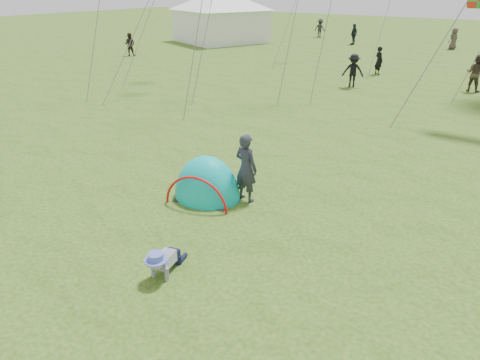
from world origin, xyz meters
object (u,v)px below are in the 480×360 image
Objects in this scene: event_marquee at (220,14)px; standing_adult at (246,168)px; crawling_toddler at (163,260)px; popup_tent at (207,197)px.

standing_adult is at bearing -30.56° from event_marquee.
event_marquee is (-19.72, 24.97, 1.55)m from standing_adult.
standing_adult is 0.25× the size of event_marquee.
standing_adult is 31.86m from event_marquee.
standing_adult reaches higher than crawling_toddler.
popup_tent is 31.72m from event_marquee.
event_marquee is at bearing 112.47° from crawling_toddler.
crawling_toddler is 0.11× the size of event_marquee.
standing_adult is at bearing 13.73° from popup_tent.
event_marquee is at bearing -45.37° from standing_adult.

